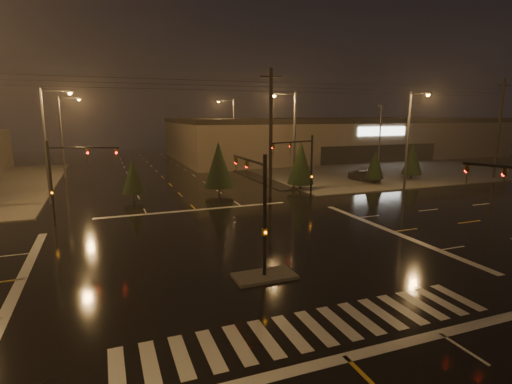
% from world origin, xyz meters
% --- Properties ---
extents(ground, '(140.00, 140.00, 0.00)m').
position_xyz_m(ground, '(0.00, 0.00, 0.00)').
color(ground, black).
rests_on(ground, ground).
extents(sidewalk_ne, '(36.00, 36.00, 0.12)m').
position_xyz_m(sidewalk_ne, '(30.00, 30.00, 0.06)').
color(sidewalk_ne, '#46433E').
rests_on(sidewalk_ne, ground).
extents(median_island, '(3.00, 1.60, 0.15)m').
position_xyz_m(median_island, '(0.00, -4.00, 0.07)').
color(median_island, '#46433E').
rests_on(median_island, ground).
extents(crosswalk, '(15.00, 2.60, 0.01)m').
position_xyz_m(crosswalk, '(0.00, -9.00, 0.01)').
color(crosswalk, beige).
rests_on(crosswalk, ground).
extents(stop_bar_near, '(16.00, 0.50, 0.01)m').
position_xyz_m(stop_bar_near, '(0.00, -11.00, 0.01)').
color(stop_bar_near, beige).
rests_on(stop_bar_near, ground).
extents(stop_bar_far, '(16.00, 0.50, 0.01)m').
position_xyz_m(stop_bar_far, '(0.00, 11.00, 0.01)').
color(stop_bar_far, beige).
rests_on(stop_bar_far, ground).
extents(parking_lot, '(50.00, 24.00, 0.08)m').
position_xyz_m(parking_lot, '(35.00, 28.00, 0.04)').
color(parking_lot, black).
rests_on(parking_lot, ground).
extents(retail_building, '(60.20, 28.30, 7.20)m').
position_xyz_m(retail_building, '(35.00, 45.99, 3.84)').
color(retail_building, '#756654').
rests_on(retail_building, ground).
extents(signal_mast_median, '(0.25, 4.59, 6.00)m').
position_xyz_m(signal_mast_median, '(0.00, -3.07, 3.75)').
color(signal_mast_median, black).
rests_on(signal_mast_median, ground).
extents(signal_mast_ne, '(4.84, 1.86, 6.00)m').
position_xyz_m(signal_mast_ne, '(9.50, 10.14, 3.79)').
color(signal_mast_ne, black).
rests_on(signal_mast_ne, ground).
extents(signal_mast_nw, '(4.84, 1.86, 6.00)m').
position_xyz_m(signal_mast_nw, '(-9.50, 10.14, 3.79)').
color(signal_mast_nw, black).
rests_on(signal_mast_nw, ground).
extents(streetlight_1, '(2.77, 0.32, 10.00)m').
position_xyz_m(streetlight_1, '(-11.18, 18.00, 5.80)').
color(streetlight_1, '#38383A').
rests_on(streetlight_1, ground).
extents(streetlight_2, '(2.77, 0.32, 10.00)m').
position_xyz_m(streetlight_2, '(-11.18, 34.00, 5.80)').
color(streetlight_2, '#38383A').
rests_on(streetlight_2, ground).
extents(streetlight_3, '(2.77, 0.32, 10.00)m').
position_xyz_m(streetlight_3, '(11.18, 16.00, 5.80)').
color(streetlight_3, '#38383A').
rests_on(streetlight_3, ground).
extents(streetlight_4, '(2.77, 0.32, 10.00)m').
position_xyz_m(streetlight_4, '(11.18, 36.00, 5.80)').
color(streetlight_4, '#38383A').
rests_on(streetlight_4, ground).
extents(streetlight_6, '(0.32, 2.77, 10.00)m').
position_xyz_m(streetlight_6, '(22.00, 11.18, 5.80)').
color(streetlight_6, '#38383A').
rests_on(streetlight_6, ground).
extents(utility_pole_1, '(2.20, 0.32, 12.00)m').
position_xyz_m(utility_pole_1, '(8.00, 14.00, 6.13)').
color(utility_pole_1, black).
rests_on(utility_pole_1, ground).
extents(utility_pole_2, '(2.20, 0.32, 12.00)m').
position_xyz_m(utility_pole_2, '(38.00, 14.00, 6.13)').
color(utility_pole_2, black).
rests_on(utility_pole_2, ground).
extents(conifer_0, '(2.77, 2.77, 5.03)m').
position_xyz_m(conifer_0, '(12.17, 15.78, 2.86)').
color(conifer_0, black).
rests_on(conifer_0, ground).
extents(conifer_1, '(2.06, 2.06, 3.92)m').
position_xyz_m(conifer_1, '(21.58, 15.89, 2.31)').
color(conifer_1, black).
rests_on(conifer_1, ground).
extents(conifer_2, '(2.40, 2.40, 4.45)m').
position_xyz_m(conifer_2, '(27.89, 17.01, 2.57)').
color(conifer_2, black).
rests_on(conifer_2, ground).
extents(conifer_3, '(2.08, 2.08, 3.94)m').
position_xyz_m(conifer_3, '(-4.47, 16.74, 2.32)').
color(conifer_3, black).
rests_on(conifer_3, ground).
extents(conifer_4, '(2.89, 2.89, 5.21)m').
position_xyz_m(conifer_4, '(3.70, 16.93, 2.95)').
color(conifer_4, black).
rests_on(conifer_4, ground).
extents(car_parked, '(2.70, 4.32, 1.37)m').
position_xyz_m(car_parked, '(21.77, 17.99, 0.69)').
color(car_parked, black).
rests_on(car_parked, ground).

